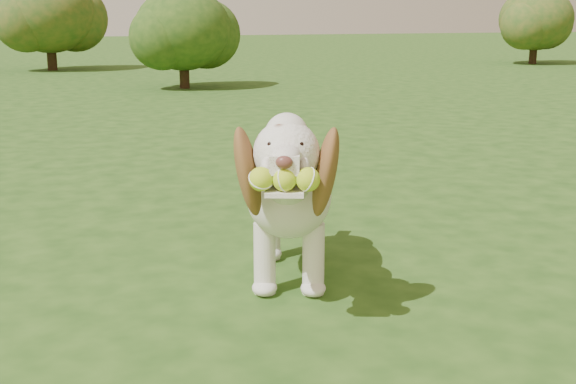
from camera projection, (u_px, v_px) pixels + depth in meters
name	position (u px, v px, depth m)	size (l,w,h in m)	color
ground	(357.00, 264.00, 3.32)	(80.00, 80.00, 0.00)	#1E4012
dog	(290.00, 188.00, 2.99)	(0.73, 1.15, 0.78)	silver
shrub_i	(48.00, 13.00, 14.96)	(1.92, 1.92, 1.99)	#382314
shrub_c	(183.00, 29.00, 11.20)	(1.50, 1.50, 1.55)	#382314
shrub_h	(536.00, 19.00, 17.03)	(1.72, 1.72, 1.78)	#382314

